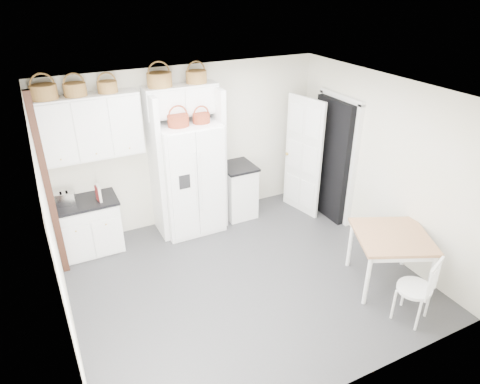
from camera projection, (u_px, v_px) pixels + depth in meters
floor at (245, 279)px, 5.97m from camera, size 4.50×4.50×0.00m
ceiling at (246, 95)px, 4.79m from camera, size 4.50×4.50×0.00m
wall_back at (189, 146)px, 6.97m from camera, size 4.50×0.00×4.50m
wall_left at (55, 242)px, 4.49m from camera, size 0.00×4.00×4.00m
wall_right at (381, 165)px, 6.28m from camera, size 0.00×4.00×4.00m
refrigerator at (189, 178)px, 6.82m from camera, size 0.94×0.75×1.81m
base_cab_left at (89, 227)px, 6.44m from camera, size 0.88×0.55×0.81m
base_cab_right at (237, 191)px, 7.41m from camera, size 0.51×0.61×0.89m
dining_table at (388, 259)px, 5.74m from camera, size 1.23×1.23×0.77m
windsor_chair at (414, 288)px, 5.12m from camera, size 0.56×0.54×0.90m
counter_left at (85, 202)px, 6.25m from camera, size 0.91×0.59×0.04m
counter_right at (237, 166)px, 7.20m from camera, size 0.55×0.65×0.04m
toaster at (65, 199)px, 6.10m from camera, size 0.31×0.22×0.20m
cookbook_red at (98, 194)px, 6.20m from camera, size 0.06×0.15×0.22m
cookbook_cream at (99, 193)px, 6.20m from camera, size 0.04×0.17×0.25m
basket_upper_a at (44, 92)px, 5.52m from camera, size 0.34×0.34×0.19m
basket_upper_b at (75, 90)px, 5.68m from camera, size 0.29×0.29×0.17m
basket_upper_c at (107, 87)px, 5.85m from camera, size 0.27×0.27×0.16m
basket_bridge_a at (159, 80)px, 6.13m from camera, size 0.36×0.36×0.20m
basket_bridge_b at (196, 77)px, 6.36m from camera, size 0.32×0.32×0.18m
basket_fridge_a at (178, 121)px, 6.23m from camera, size 0.32×0.32×0.17m
basket_fridge_b at (201, 118)px, 6.38m from camera, size 0.26×0.26×0.14m
upper_cabinet at (90, 127)px, 5.97m from camera, size 1.40×0.34×0.90m
bridge_cabinet at (181, 100)px, 6.40m from camera, size 1.12×0.34×0.45m
fridge_panel_left at (156, 169)px, 6.54m from camera, size 0.08×0.60×2.30m
fridge_panel_right at (217, 157)px, 6.95m from camera, size 0.08×0.60×2.30m
trim_post at (48, 189)px, 5.58m from camera, size 0.09×0.09×2.60m
doorway_void at (332, 160)px, 7.16m from camera, size 0.18×0.85×2.05m
door_slab at (303, 157)px, 7.28m from camera, size 0.21×0.79×2.05m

